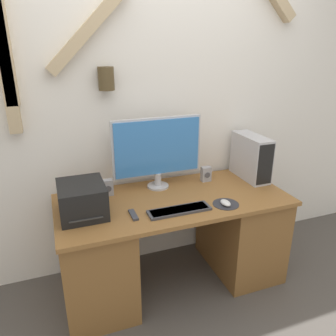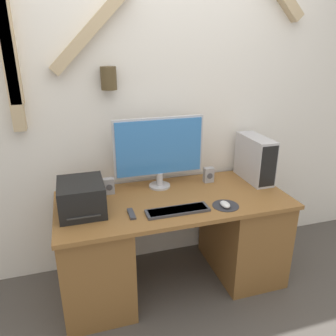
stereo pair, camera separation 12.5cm
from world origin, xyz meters
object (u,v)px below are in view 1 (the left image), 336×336
Objects in this scene: remote_control at (133,215)px; mouse at (225,203)px; monitor at (157,149)px; printer at (82,199)px; computer_tower at (251,157)px; keyboard at (179,210)px; speaker_right at (206,174)px; speaker_left at (108,188)px.

mouse is at bearing -6.93° from remote_control.
mouse is 0.65m from remote_control.
monitor is 1.97× the size of printer.
monitor is 0.68m from printer.
monitor is 7.00× the size of mouse.
keyboard is at bearing -155.74° from computer_tower.
speaker_right reaches higher than keyboard.
speaker_left reaches higher than mouse.
monitor is 5.68× the size of speaker_right.
monitor is 0.80m from computer_tower.
remote_control is at bearing -152.83° from speaker_right.
printer reaches higher than remote_control.
speaker_left is (-1.18, 0.07, -0.12)m from computer_tower.
keyboard is 0.87m from computer_tower.
keyboard is at bearing -89.21° from monitor.
remote_control is at bearing -127.70° from monitor.
printer is at bearing 154.50° from remote_control.
printer is 2.53× the size of remote_control.
monitor is at bearing 52.30° from remote_control.
keyboard is 4.35× the size of mouse.
printer is at bearing -132.12° from speaker_left.
computer_tower reaches higher than keyboard.
computer_tower is at bearing -6.12° from monitor.
printer is at bearing -167.83° from speaker_right.
remote_control is (-0.71, -0.36, -0.05)m from speaker_right.
remote_control is (-0.64, 0.08, -0.01)m from mouse.
computer_tower is 1.14m from remote_control.
printer is at bearing -158.06° from monitor.
speaker_left is at bearing 179.21° from speaker_right.
monitor is at bearing 21.94° from printer.
monitor is 1.73× the size of computer_tower.
monitor reaches higher than speaker_left.
speaker_right reaches higher than remote_control.
monitor is at bearing 2.01° from speaker_left.
mouse is 0.81× the size of speaker_left.
speaker_left is (-0.40, 0.42, 0.05)m from keyboard.
printer reaches higher than speaker_left.
printer is (-0.94, 0.22, 0.09)m from mouse.
speaker_right is at bearing -3.52° from monitor.
remote_control is (0.10, -0.37, -0.05)m from speaker_left.
keyboard is at bearing -134.35° from speaker_right.
speaker_right reaches higher than mouse.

